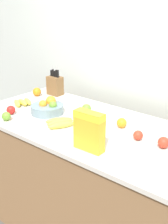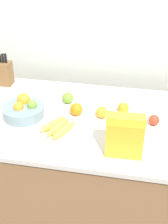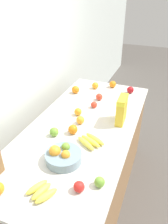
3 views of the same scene
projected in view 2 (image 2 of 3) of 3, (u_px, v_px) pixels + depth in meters
name	position (u px, v px, depth m)	size (l,w,h in m)	color
ground_plane	(95.00, 219.00, 2.43)	(14.00, 14.00, 0.00)	#514C47
wall_back	(112.00, 28.00, 2.26)	(9.00, 0.06, 2.60)	silver
counter	(96.00, 175.00, 2.17)	(1.99, 0.88, 0.94)	olive
knife_block	(2.00, 73.00, 2.26)	(0.14, 0.10, 0.28)	brown
cereal_box	(125.00, 134.00, 1.57)	(0.20, 0.08, 0.25)	gold
fruit_bowl	(24.00, 109.00, 1.94)	(0.26, 0.26, 0.12)	gray
banana_bunch_right	(58.00, 127.00, 1.82)	(0.21, 0.24, 0.04)	yellow
apple_near_bananas	(68.00, 98.00, 2.07)	(0.08, 0.08, 0.08)	#6B9E33
apple_rear	(154.00, 120.00, 1.86)	(0.06, 0.06, 0.06)	red
orange_back_center	(76.00, 109.00, 1.94)	(0.08, 0.08, 0.08)	orange
orange_front_left	(123.00, 108.00, 1.96)	(0.07, 0.07, 0.07)	orange
orange_mid_left	(102.00, 112.00, 1.92)	(0.07, 0.07, 0.07)	orange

